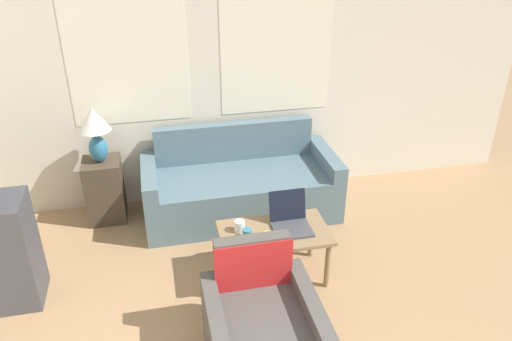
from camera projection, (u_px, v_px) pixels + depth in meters
The scene contains 11 objects.
wall_back at pixel (213, 75), 4.86m from camera, with size 6.66×0.06×2.60m.
couch at pixel (240, 187), 5.01m from camera, with size 1.89×0.82×0.85m.
armchair at pixel (262, 331), 3.32m from camera, with size 0.72×0.80×0.81m.
side_table at pixel (105, 190), 4.87m from camera, with size 0.35×0.35×0.63m.
table_lamp at pixel (95, 128), 4.56m from camera, with size 0.29×0.29×0.54m.
coffee_table at pixel (274, 238), 4.02m from camera, with size 0.88×0.52×0.46m.
laptop at pixel (290, 220), 4.03m from camera, with size 0.30×0.33×0.27m.
cup_navy at pixel (268, 238), 3.84m from camera, with size 0.09×0.09×0.09m.
cup_yellow at pixel (247, 234), 3.90m from camera, with size 0.08×0.08×0.08m.
cup_white at pixel (240, 226), 3.98m from camera, with size 0.08×0.08×0.09m.
tv_remote at pixel (239, 246), 3.81m from camera, with size 0.09×0.16×0.02m.
Camera 1 is at (-0.62, -0.72, 2.76)m, focal length 35.00 mm.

